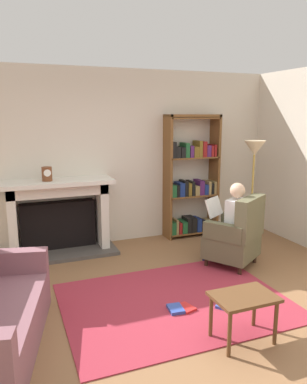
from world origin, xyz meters
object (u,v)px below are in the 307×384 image
object	(u,v)px
fireplace	(59,214)
bookshelf	(191,180)
seated_reader	(229,220)
armchair_reading	(237,236)
side_table	(244,302)
mantel_clock	(47,174)
floor_lamp	(254,157)

from	to	relation	value
fireplace	bookshelf	xyz separation A→B (m)	(2.17, 0.03, 0.37)
fireplace	seated_reader	distance (m)	2.44
armchair_reading	side_table	xyz separation A→B (m)	(-0.92, -1.49, -0.05)
armchair_reading	seated_reader	xyz separation A→B (m)	(-0.06, 0.10, 0.20)
armchair_reading	seated_reader	size ratio (longest dim) A/B	0.85
mantel_clock	floor_lamp	xyz separation A→B (m)	(2.93, -0.69, 0.18)
side_table	floor_lamp	size ratio (longest dim) A/B	0.34
armchair_reading	bookshelf	bearing A→B (deg)	-123.93
fireplace	armchair_reading	distance (m)	2.56
mantel_clock	floor_lamp	distance (m)	3.02
fireplace	floor_lamp	xyz separation A→B (m)	(2.79, -0.79, 0.80)
mantel_clock	side_table	bearing A→B (deg)	-63.66
floor_lamp	mantel_clock	bearing A→B (deg)	166.76
side_table	armchair_reading	bearing A→B (deg)	58.42
bookshelf	side_table	xyz separation A→B (m)	(-0.94, -2.90, -0.58)
armchair_reading	seated_reader	bearing A→B (deg)	-90.00
bookshelf	side_table	size ratio (longest dim) A/B	3.60
fireplace	side_table	bearing A→B (deg)	-66.79
fireplace	side_table	size ratio (longest dim) A/B	2.85
bookshelf	floor_lamp	distance (m)	1.12
mantel_clock	bookshelf	size ratio (longest dim) A/B	0.10
bookshelf	mantel_clock	bearing A→B (deg)	-176.64
side_table	floor_lamp	bearing A→B (deg)	53.06
armchair_reading	floor_lamp	world-z (taller)	floor_lamp
mantel_clock	fireplace	bearing A→B (deg)	36.40
seated_reader	bookshelf	bearing A→B (deg)	-126.78
fireplace	mantel_clock	bearing A→B (deg)	-143.60
mantel_clock	floor_lamp	bearing A→B (deg)	-13.24
bookshelf	armchair_reading	distance (m)	1.51
fireplace	armchair_reading	world-z (taller)	fireplace
bookshelf	armchair_reading	size ratio (longest dim) A/B	2.08
bookshelf	fireplace	bearing A→B (deg)	-179.13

